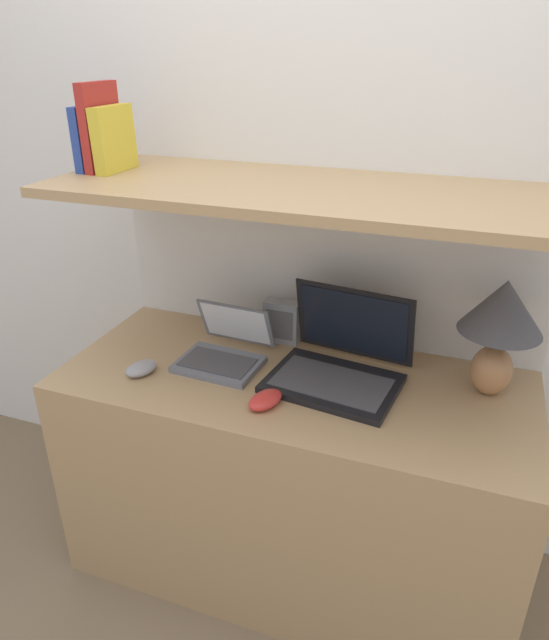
# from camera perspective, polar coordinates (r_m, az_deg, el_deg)

# --- Properties ---
(ground_plane) EXTENTS (12.00, 12.00, 0.00)m
(ground_plane) POSITION_cam_1_polar(r_m,az_deg,el_deg) (2.05, -1.58, -28.79)
(ground_plane) COLOR #7A664C
(wall_back) EXTENTS (6.00, 0.05, 2.40)m
(wall_back) POSITION_cam_1_polar(r_m,az_deg,el_deg) (1.89, 5.64, 11.21)
(wall_back) COLOR white
(wall_back) RESTS_ON ground_plane
(desk) EXTENTS (1.42, 0.61, 0.76)m
(desk) POSITION_cam_1_polar(r_m,az_deg,el_deg) (1.96, 1.68, -15.42)
(desk) COLOR tan
(desk) RESTS_ON ground_plane
(back_riser) EXTENTS (1.42, 0.04, 1.30)m
(back_riser) POSITION_cam_1_polar(r_m,az_deg,el_deg) (2.06, 4.66, -4.04)
(back_riser) COLOR white
(back_riser) RESTS_ON ground_plane
(shelf) EXTENTS (1.42, 0.55, 0.03)m
(shelf) POSITION_cam_1_polar(r_m,az_deg,el_deg) (1.58, 2.95, 12.74)
(shelf) COLOR tan
(shelf) RESTS_ON back_riser
(table_lamp) EXTENTS (0.23, 0.23, 0.35)m
(table_lamp) POSITION_cam_1_polar(r_m,az_deg,el_deg) (1.68, 21.71, 0.01)
(table_lamp) COLOR #B27A4C
(table_lamp) RESTS_ON desk
(laptop_large) EXTENTS (0.41, 0.37, 0.26)m
(laptop_large) POSITION_cam_1_polar(r_m,az_deg,el_deg) (1.72, 6.51, -4.35)
(laptop_large) COLOR black
(laptop_large) RESTS_ON desk
(laptop_small) EXTENTS (0.27, 0.27, 0.17)m
(laptop_small) POSITION_cam_1_polar(r_m,az_deg,el_deg) (1.82, -5.05, -3.12)
(laptop_small) COLOR slate
(laptop_small) RESTS_ON desk
(computer_mouse) EXTENTS (0.11, 0.13, 0.04)m
(computer_mouse) POSITION_cam_1_polar(r_m,az_deg,el_deg) (1.61, -0.93, -7.98)
(computer_mouse) COLOR red
(computer_mouse) RESTS_ON desk
(second_mouse) EXTENTS (0.10, 0.12, 0.04)m
(second_mouse) POSITION_cam_1_polar(r_m,az_deg,el_deg) (1.80, -13.17, -4.72)
(second_mouse) COLOR #99999E
(second_mouse) RESTS_ON desk
(router_box) EXTENTS (0.12, 0.06, 0.15)m
(router_box) POSITION_cam_1_polar(r_m,az_deg,el_deg) (1.92, 0.76, -0.17)
(router_box) COLOR gray
(router_box) RESTS_ON desk
(book_blue) EXTENTS (0.03, 0.16, 0.18)m
(book_blue) POSITION_cam_1_polar(r_m,az_deg,el_deg) (1.87, -17.81, 16.94)
(book_blue) COLOR #284293
(book_blue) RESTS_ON shelf
(book_red) EXTENTS (0.03, 0.17, 0.25)m
(book_red) POSITION_cam_1_polar(r_m,az_deg,el_deg) (1.84, -16.98, 17.96)
(book_red) COLOR #A82823
(book_red) RESTS_ON shelf
(book_yellow) EXTENTS (0.04, 0.17, 0.19)m
(book_yellow) POSITION_cam_1_polar(r_m,az_deg,el_deg) (1.82, -15.77, 17.02)
(book_yellow) COLOR gold
(book_yellow) RESTS_ON shelf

